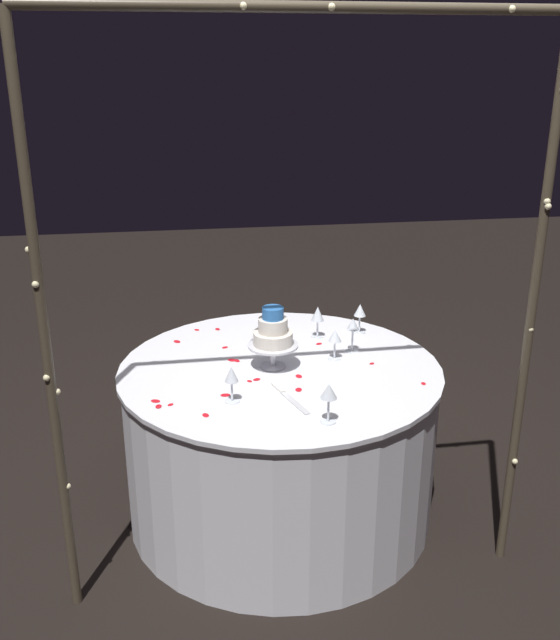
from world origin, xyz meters
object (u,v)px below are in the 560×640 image
at_px(tiered_cake, 273,334).
at_px(wine_glass_5, 335,338).
at_px(wine_glass_0, 318,315).
at_px(wine_glass_1, 353,327).
at_px(wine_glass_2, 329,393).
at_px(wine_glass_3, 232,376).
at_px(decorative_arch, 302,248).
at_px(wine_glass_4, 360,312).
at_px(cake_knife, 288,396).
at_px(main_table, 280,441).

distance_m(tiered_cake, wine_glass_5, 0.29).
xyz_separation_m(wine_glass_0, wine_glass_1, (-0.12, 0.20, 0.01)).
height_order(wine_glass_0, wine_glass_2, same).
height_order(wine_glass_2, wine_glass_5, wine_glass_2).
bearing_deg(wine_glass_5, wine_glass_3, 35.15).
relative_size(decorative_arch, wine_glass_1, 13.38).
distance_m(decorative_arch, tiered_cake, 0.69).
bearing_deg(wine_glass_4, wine_glass_5, 56.92).
height_order(wine_glass_2, cake_knife, wine_glass_2).
relative_size(decorative_arch, wine_glass_4, 14.64).
bearing_deg(wine_glass_3, cake_knife, -179.83).
relative_size(decorative_arch, wine_glass_0, 13.95).
bearing_deg(main_table, wine_glass_0, -126.25).
bearing_deg(wine_glass_5, tiered_cake, 8.96).
height_order(main_table, wine_glass_1, wine_glass_1).
distance_m(main_table, wine_glass_4, 0.74).
relative_size(main_table, wine_glass_0, 9.08).
relative_size(decorative_arch, cake_knife, 7.53).
distance_m(wine_glass_4, wine_glass_5, 0.36).
bearing_deg(wine_glass_5, wine_glass_0, -85.85).
relative_size(wine_glass_5, cake_knife, 0.49).
height_order(wine_glass_0, wine_glass_1, wine_glass_1).
relative_size(wine_glass_1, cake_knife, 0.56).
bearing_deg(wine_glass_4, decorative_arch, 61.26).
xyz_separation_m(decorative_arch, main_table, (0.00, -0.47, -1.02)).
xyz_separation_m(decorative_arch, wine_glass_1, (-0.35, -0.59, -0.53)).
xyz_separation_m(main_table, wine_glass_5, (-0.25, -0.04, 0.47)).
bearing_deg(tiered_cake, decorative_arch, 93.84).
distance_m(main_table, wine_glass_1, 0.62).
relative_size(wine_glass_3, wine_glass_4, 1.01).
height_order(decorative_arch, wine_glass_0, decorative_arch).
bearing_deg(cake_knife, wine_glass_1, -131.59).
height_order(main_table, cake_knife, cake_knife).
distance_m(wine_glass_3, cake_knife, 0.24).
xyz_separation_m(main_table, wine_glass_3, (0.24, 0.30, 0.48)).
relative_size(main_table, wine_glass_4, 9.53).
height_order(tiered_cake, wine_glass_3, tiered_cake).
xyz_separation_m(wine_glass_3, wine_glass_5, (-0.49, -0.35, -0.01)).
relative_size(wine_glass_1, wine_glass_4, 1.09).
height_order(wine_glass_1, cake_knife, wine_glass_1).
bearing_deg(decorative_arch, wine_glass_4, -118.74).
xyz_separation_m(wine_glass_3, cake_knife, (-0.22, -0.00, -0.10)).
distance_m(wine_glass_2, cake_knife, 0.28).
xyz_separation_m(main_table, tiered_cake, (0.03, 0.00, 0.53)).
bearing_deg(wine_glass_2, cake_knife, -63.11).
bearing_deg(wine_glass_4, wine_glass_0, 6.71).
relative_size(wine_glass_4, cake_knife, 0.51).
distance_m(tiered_cake, wine_glass_2, 0.54).
xyz_separation_m(decorative_arch, tiered_cake, (0.03, -0.47, -0.50)).
bearing_deg(main_table, wine_glass_3, 51.77).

